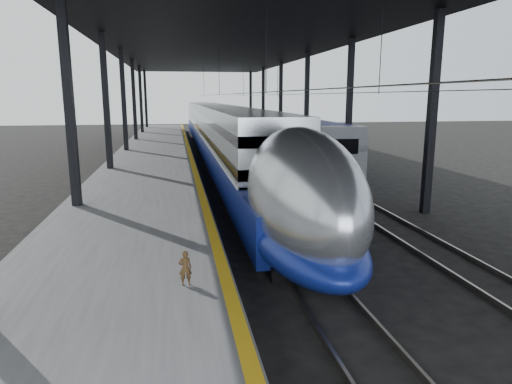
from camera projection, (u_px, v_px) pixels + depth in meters
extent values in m
plane|color=black|center=(235.00, 262.00, 14.89)|extent=(160.00, 160.00, 0.00)
cube|color=#4C4C4F|center=(152.00, 164.00, 33.47)|extent=(6.00, 80.00, 1.00)
cube|color=gold|center=(191.00, 156.00, 33.85)|extent=(0.30, 80.00, 0.01)
cube|color=slate|center=(217.00, 168.00, 34.38)|extent=(0.08, 80.00, 0.16)
cube|color=slate|center=(236.00, 167.00, 34.62)|extent=(0.08, 80.00, 0.16)
cube|color=slate|center=(282.00, 166.00, 35.23)|extent=(0.08, 80.00, 0.16)
cube|color=slate|center=(300.00, 165.00, 35.47)|extent=(0.08, 80.00, 0.16)
cube|color=black|center=(70.00, 118.00, 17.81)|extent=(0.35, 0.35, 9.00)
cube|color=black|center=(432.00, 115.00, 20.43)|extent=(0.35, 0.35, 9.00)
cube|color=black|center=(107.00, 111.00, 27.45)|extent=(0.35, 0.35, 9.00)
cube|color=black|center=(349.00, 109.00, 30.07)|extent=(0.35, 0.35, 9.00)
cube|color=black|center=(124.00, 107.00, 37.09)|extent=(0.35, 0.35, 9.00)
cube|color=black|center=(307.00, 106.00, 39.71)|extent=(0.35, 0.35, 9.00)
cube|color=black|center=(134.00, 105.00, 46.72)|extent=(0.35, 0.35, 9.00)
cube|color=black|center=(281.00, 105.00, 49.35)|extent=(0.35, 0.35, 9.00)
cube|color=black|center=(141.00, 104.00, 56.36)|extent=(0.35, 0.35, 9.00)
cube|color=black|center=(263.00, 103.00, 58.99)|extent=(0.35, 0.35, 9.00)
cube|color=black|center=(146.00, 103.00, 66.00)|extent=(0.35, 0.35, 9.00)
cube|color=black|center=(251.00, 102.00, 68.63)|extent=(0.35, 0.35, 9.00)
cube|color=black|center=(224.00, 41.00, 32.61)|extent=(18.00, 75.00, 0.45)
cylinder|color=slate|center=(226.00, 94.00, 33.39)|extent=(0.03, 74.00, 0.03)
cylinder|color=slate|center=(292.00, 94.00, 34.24)|extent=(0.03, 74.00, 0.03)
cube|color=#AEB1B5|center=(214.00, 127.00, 44.48)|extent=(3.09, 57.00, 4.26)
cube|color=navy|center=(216.00, 142.00, 43.31)|extent=(3.17, 62.00, 1.65)
cube|color=silver|center=(214.00, 132.00, 44.58)|extent=(3.19, 57.00, 0.11)
cube|color=black|center=(214.00, 114.00, 44.23)|extent=(3.13, 57.00, 0.45)
cube|color=black|center=(214.00, 127.00, 44.48)|extent=(3.13, 57.00, 0.45)
ellipsoid|color=#AEB1B5|center=(301.00, 196.00, 14.15)|extent=(3.09, 8.40, 4.26)
ellipsoid|color=navy|center=(300.00, 234.00, 14.40)|extent=(3.17, 8.40, 1.81)
ellipsoid|color=black|center=(329.00, 185.00, 11.47)|extent=(1.60, 2.20, 0.96)
cube|color=black|center=(300.00, 260.00, 14.58)|extent=(2.34, 2.60, 0.40)
cube|color=black|center=(225.00, 163.00, 35.78)|extent=(2.34, 2.60, 0.40)
cube|color=navy|center=(299.00, 145.00, 32.99)|extent=(2.68, 18.00, 3.64)
cube|color=#979A9F|center=(339.00, 160.00, 24.89)|extent=(2.73, 1.20, 3.69)
cube|color=black|center=(344.00, 147.00, 24.13)|extent=(1.63, 0.06, 0.81)
cube|color=#A30C1E|center=(343.00, 170.00, 24.38)|extent=(1.15, 0.06, 0.53)
cube|color=#979A9F|center=(254.00, 128.00, 51.30)|extent=(2.68, 18.00, 3.64)
cube|color=#979A9F|center=(233.00, 120.00, 69.62)|extent=(2.68, 18.00, 3.64)
cube|color=black|center=(324.00, 183.00, 27.56)|extent=(2.11, 2.40, 0.36)
cube|color=black|center=(259.00, 146.00, 48.77)|extent=(2.11, 2.40, 0.36)
imported|color=#463017|center=(185.00, 268.00, 10.57)|extent=(0.31, 0.21, 0.83)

